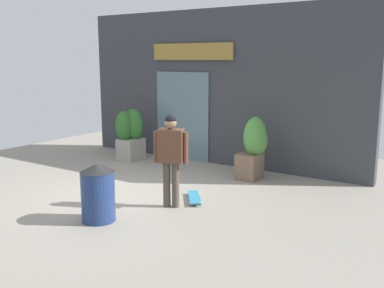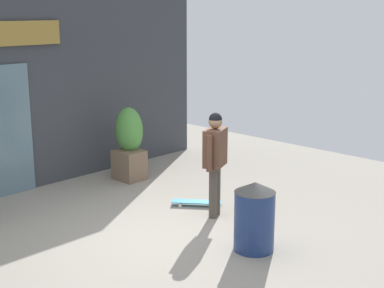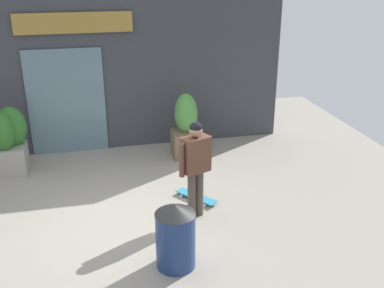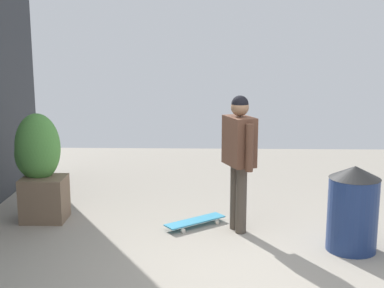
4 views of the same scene
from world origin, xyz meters
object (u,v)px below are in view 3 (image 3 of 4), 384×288
object	(u,v)px
skateboard	(196,197)
trash_bin	(176,236)
skateboarder	(196,160)
planter_box_right	(9,139)
planter_box_left	(185,123)

from	to	relation	value
skateboard	trash_bin	xyz separation A→B (m)	(-0.72, -1.75, 0.42)
skateboarder	planter_box_right	size ratio (longest dim) A/B	1.24
skateboarder	trash_bin	size ratio (longest dim) A/B	1.73
planter_box_left	planter_box_right	xyz separation A→B (m)	(-3.54, -0.06, -0.03)
skateboarder	trash_bin	bearing A→B (deg)	132.13
trash_bin	planter_box_left	bearing A→B (deg)	75.68
trash_bin	planter_box_right	bearing A→B (deg)	124.93
skateboarder	planter_box_right	distance (m)	4.03
skateboard	planter_box_left	distance (m)	2.14
trash_bin	skateboard	bearing A→B (deg)	67.72
planter_box_left	trash_bin	world-z (taller)	planter_box_left
skateboard	trash_bin	size ratio (longest dim) A/B	0.80
planter_box_left	skateboarder	bearing A→B (deg)	-98.64
planter_box_right	planter_box_left	bearing A→B (deg)	0.92
skateboard	skateboarder	bearing A→B (deg)	127.31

